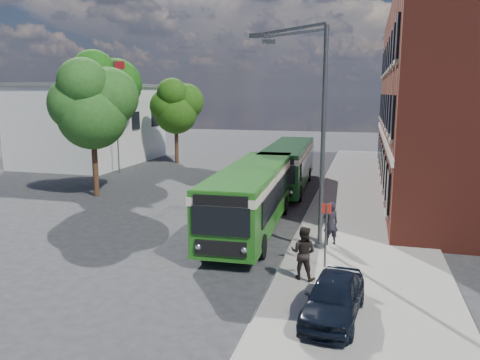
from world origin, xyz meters
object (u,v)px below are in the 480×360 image
(bus_front, at_px, (252,192))
(parked_car, at_px, (334,297))
(street_lamp, at_px, (314,135))
(bus_rear, at_px, (288,162))

(bus_front, height_order, parked_car, bus_front)
(street_lamp, bearing_deg, bus_front, 142.60)
(parked_car, bearing_deg, street_lamp, 108.24)
(bus_front, xyz_separation_m, bus_rear, (0.06, 10.20, -0.00))
(bus_front, relative_size, bus_rear, 1.01)
(parked_car, bearing_deg, bus_front, 123.46)
(street_lamp, xyz_separation_m, bus_front, (-3.09, 2.36, -2.96))
(bus_rear, bearing_deg, parked_car, -76.85)
(street_lamp, relative_size, bus_rear, 0.76)
(street_lamp, relative_size, parked_car, 2.46)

